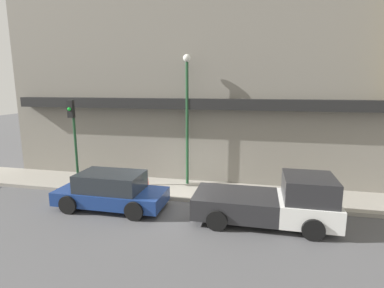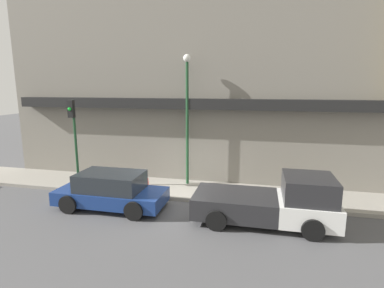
% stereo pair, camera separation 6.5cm
% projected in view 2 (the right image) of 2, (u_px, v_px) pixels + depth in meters
% --- Properties ---
extents(ground_plane, '(80.00, 80.00, 0.00)m').
position_uv_depth(ground_plane, '(174.00, 201.00, 13.02)').
color(ground_plane, '#4C4C4F').
extents(sidewalk, '(36.00, 2.58, 0.16)m').
position_uv_depth(sidewalk, '(182.00, 189.00, 14.24)').
color(sidewalk, gray).
rests_on(sidewalk, ground).
extents(building, '(19.80, 3.80, 10.61)m').
position_uv_depth(building, '(195.00, 81.00, 15.93)').
color(building, gray).
rests_on(building, ground).
extents(pickup_truck, '(5.05, 2.27, 1.84)m').
position_uv_depth(pickup_truck, '(274.00, 202.00, 10.79)').
color(pickup_truck, white).
rests_on(pickup_truck, ground).
extents(parked_car, '(4.44, 2.03, 1.48)m').
position_uv_depth(parked_car, '(111.00, 191.00, 12.21)').
color(parked_car, navy).
rests_on(parked_car, ground).
extents(fire_hydrant, '(0.22, 0.22, 0.62)m').
position_uv_depth(fire_hydrant, '(146.00, 183.00, 13.89)').
color(fire_hydrant, red).
rests_on(fire_hydrant, sidewalk).
extents(street_lamp, '(0.36, 0.36, 6.20)m').
position_uv_depth(street_lamp, '(187.00, 106.00, 14.17)').
color(street_lamp, '#1E4728').
rests_on(street_lamp, sidewalk).
extents(traffic_light, '(0.28, 0.42, 4.13)m').
position_uv_depth(traffic_light, '(74.00, 128.00, 13.97)').
color(traffic_light, '#1E4728').
rests_on(traffic_light, sidewalk).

